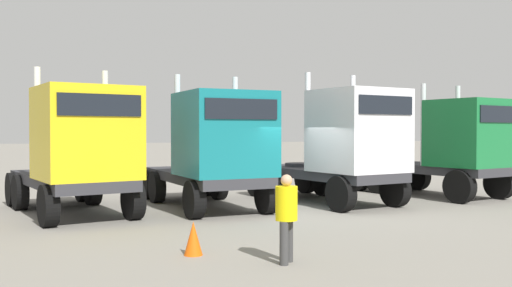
% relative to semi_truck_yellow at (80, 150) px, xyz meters
% --- Properties ---
extents(ground, '(200.00, 200.00, 0.00)m').
position_rel_semi_truck_yellow_xyz_m(ground, '(5.88, -1.26, -1.87)').
color(ground, gray).
extents(semi_truck_yellow, '(3.81, 6.39, 4.16)m').
position_rel_semi_truck_yellow_xyz_m(semi_truck_yellow, '(0.00, 0.00, 0.00)').
color(semi_truck_yellow, '#333338').
rests_on(semi_truck_yellow, ground).
extents(semi_truck_teal, '(3.11, 6.39, 4.10)m').
position_rel_semi_truck_yellow_xyz_m(semi_truck_teal, '(3.89, 0.03, -0.01)').
color(semi_truck_teal, '#333338').
rests_on(semi_truck_teal, ground).
extents(semi_truck_white, '(3.68, 6.33, 4.27)m').
position_rel_semi_truck_yellow_xyz_m(semi_truck_white, '(8.12, -0.14, 0.05)').
color(semi_truck_white, '#333338').
rests_on(semi_truck_white, ground).
extents(semi_truck_green, '(3.87, 6.44, 4.06)m').
position_rel_semi_truck_yellow_xyz_m(semi_truck_green, '(12.70, 0.40, -0.06)').
color(semi_truck_green, '#333338').
rests_on(semi_truck_green, ground).
extents(visitor_in_hivis, '(0.56, 0.56, 1.61)m').
position_rel_semi_truck_yellow_xyz_m(visitor_in_hivis, '(3.27, -6.90, -0.94)').
color(visitor_in_hivis, '#3B3B3B').
rests_on(visitor_in_hivis, ground).
extents(traffic_cone_near, '(0.36, 0.36, 0.65)m').
position_rel_semi_truck_yellow_xyz_m(traffic_cone_near, '(1.85, -5.68, -1.54)').
color(traffic_cone_near, '#F2590C').
rests_on(traffic_cone_near, ground).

